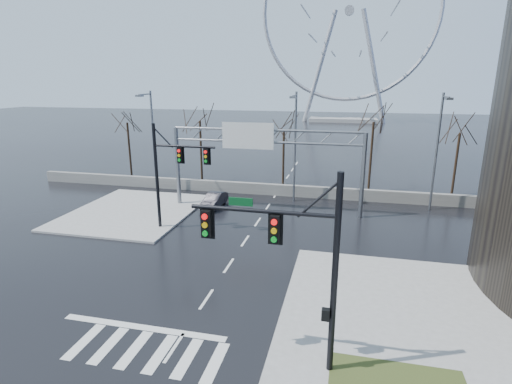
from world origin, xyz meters
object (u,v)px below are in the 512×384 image
(sign_gantry, at_px, (261,152))
(car, at_px, (214,200))
(signal_mast_near, at_px, (298,254))
(signal_mast_far, at_px, (170,167))
(ferris_wheel, at_px, (349,18))

(sign_gantry, height_order, car, sign_gantry)
(signal_mast_near, height_order, signal_mast_far, same)
(sign_gantry, relative_size, ferris_wheel, 0.32)
(signal_mast_far, relative_size, ferris_wheel, 0.16)
(signal_mast_near, bearing_deg, sign_gantry, 106.19)
(signal_mast_near, relative_size, ferris_wheel, 0.16)
(signal_mast_near, height_order, ferris_wheel, ferris_wheel)
(ferris_wheel, bearing_deg, signal_mast_near, -89.92)
(signal_mast_far, relative_size, car, 2.10)
(signal_mast_far, height_order, car, signal_mast_far)
(signal_mast_near, distance_m, car, 21.87)
(car, bearing_deg, signal_mast_far, -97.93)
(signal_mast_far, bearing_deg, ferris_wheel, 82.80)
(signal_mast_far, xyz_separation_m, sign_gantry, (5.49, 6.00, 0.35))
(signal_mast_near, relative_size, signal_mast_far, 1.00)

